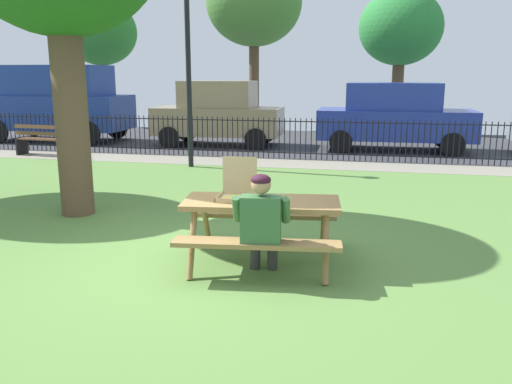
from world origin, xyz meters
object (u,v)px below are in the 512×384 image
Objects in this scene: adult_at_table at (262,222)px; lamp_post_walkway at (188,54)px; parked_car_center at (394,116)px; far_tree_midleft at (254,3)px; far_tree_center at (401,29)px; picnic_table_foreground at (261,215)px; parked_car_far_left at (57,101)px; far_tree_left at (100,33)px; pizza_box_open at (237,191)px; parked_car_left at (219,113)px; pizza_slice_on_table at (272,197)px; park_bench_left at (44,140)px.

adult_at_table is 0.27× the size of lamp_post_walkway.
parked_car_center is 0.66× the size of far_tree_midleft.
far_tree_center is (5.71, 0.00, -1.07)m from far_tree_midleft.
far_tree_center reaches higher than picnic_table_foreground.
far_tree_left is at bearing 103.10° from parked_car_far_left.
far_tree_left is (-9.99, 15.82, 3.02)m from pizza_box_open.
picnic_table_foreground is 10.63m from parked_car_left.
pizza_box_open is 0.12× the size of parked_car_left.
pizza_box_open is at bearing -165.04° from pizza_slice_on_table.
far_tree_center is at bearing 82.49° from pizza_slice_on_table.
pizza_box_open is at bearing 127.07° from adult_at_table.
picnic_table_foreground is at bearing -71.29° from parked_car_left.
park_bench_left is (-7.58, 6.86, -0.36)m from pizza_slice_on_table.
far_tree_center reaches higher than lamp_post_walkway.
pizza_box_open is 1.68× the size of pizza_slice_on_table.
parked_car_left is at bearing -40.12° from far_tree_left.
parked_car_center is at bearing -25.50° from far_tree_left.
lamp_post_walkway is 6.43m from parked_car_center.
far_tree_center is at bearing 27.56° from parked_car_far_left.
pizza_box_open is 6.94m from lamp_post_walkway.
parked_car_far_left is at bearing 132.32° from pizza_slice_on_table.
pizza_box_open is 16.65m from far_tree_midleft.
far_tree_center is at bearing -0.00° from far_tree_left.
adult_at_table is at bearing -49.42° from parked_car_far_left.
far_tree_center is (5.58, 5.80, 2.85)m from parked_car_left.
lamp_post_walkway is at bearing -53.00° from far_tree_left.
pizza_slice_on_table is (0.10, 0.14, 0.18)m from picnic_table_foreground.
pizza_box_open is 18.95m from far_tree_left.
parked_car_left is at bearing 108.71° from picnic_table_foreground.
far_tree_midleft is (-3.54, 15.85, 4.34)m from picnic_table_foreground.
picnic_table_foreground is 0.45× the size of lamp_post_walkway.
lamp_post_walkway is at bearing -86.76° from far_tree_midleft.
picnic_table_foreground is 16.33m from far_tree_center.
parked_car_left is at bearing -88.65° from far_tree_midleft.
lamp_post_walkway reaches higher than parked_car_far_left.
parked_car_far_left is 10.81m from parked_car_center.
parked_car_far_left is (-1.46, 3.05, 0.89)m from park_bench_left.
far_tree_center is at bearing 81.13° from pizza_box_open.
lamp_post_walkway is (-3.00, 6.18, 2.04)m from picnic_table_foreground.
parked_car_left is 9.44m from far_tree_left.
far_tree_center reaches higher than pizza_slice_on_table.
adult_at_table is 17.29m from far_tree_midleft.
park_bench_left is (-7.18, 6.97, -0.44)m from pizza_box_open.
parked_car_left reaches higher than pizza_slice_on_table.
park_bench_left reaches higher than picnic_table_foreground.
picnic_table_foreground is at bearing -64.15° from lamp_post_walkway.
far_tree_left reaches higher than lamp_post_walkway.
parked_car_far_left is (-5.94, 3.88, -1.33)m from lamp_post_walkway.
lamp_post_walkway is at bearing -33.13° from parked_car_far_left.
pizza_slice_on_table is at bearing 14.96° from pizza_box_open.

